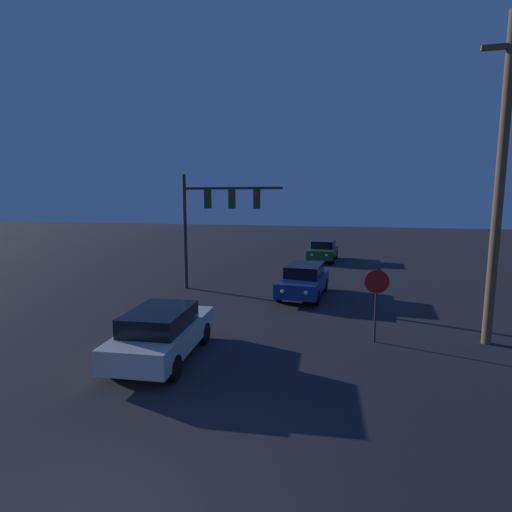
{
  "coord_description": "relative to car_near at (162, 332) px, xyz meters",
  "views": [
    {
      "loc": [
        3.31,
        -3.93,
        4.52
      ],
      "look_at": [
        0.0,
        10.23,
        2.39
      ],
      "focal_mm": 28.0,
      "sensor_mm": 36.0,
      "label": 1
    }
  ],
  "objects": [
    {
      "name": "car_mid",
      "position": [
        3.08,
        8.09,
        0.0
      ],
      "size": [
        2.08,
        4.42,
        1.47
      ],
      "rotation": [
        0.0,
        0.0,
        3.07
      ],
      "color": "navy",
      "rests_on": "ground_plane"
    },
    {
      "name": "utility_pole",
      "position": [
        9.32,
        3.36,
        4.24
      ],
      "size": [
        1.57,
        0.28,
        9.72
      ],
      "color": "brown",
      "rests_on": "ground_plane"
    },
    {
      "name": "stop_sign",
      "position": [
        5.92,
        2.7,
        0.86
      ],
      "size": [
        0.75,
        0.07,
        2.32
      ],
      "color": "#2D2D2D",
      "rests_on": "ground_plane"
    },
    {
      "name": "car_near",
      "position": [
        0.0,
        0.0,
        0.0
      ],
      "size": [
        2.05,
        4.41,
        1.47
      ],
      "rotation": [
        0.0,
        0.0,
        0.06
      ],
      "color": "beige",
      "rests_on": "ground_plane"
    },
    {
      "name": "traffic_signal_mast",
      "position": [
        -1.38,
        8.44,
        3.11
      ],
      "size": [
        4.94,
        0.3,
        5.63
      ],
      "color": "#2D2D2D",
      "rests_on": "ground_plane"
    },
    {
      "name": "car_far",
      "position": [
        3.27,
        18.96,
        0.0
      ],
      "size": [
        2.02,
        4.4,
        1.47
      ],
      "rotation": [
        0.0,
        0.0,
        3.08
      ],
      "color": "#1E4728",
      "rests_on": "ground_plane"
    }
  ]
}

